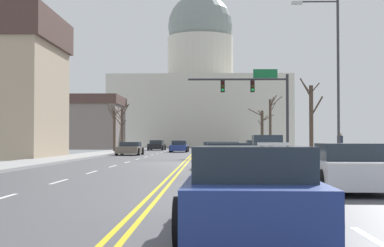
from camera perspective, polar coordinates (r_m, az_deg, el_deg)
name	(u,v)px	position (r m, az deg, el deg)	size (l,w,h in m)	color
ground	(184,163)	(31.83, -0.78, -4.03)	(20.00, 180.00, 0.20)	#4C4C51
signal_gantry	(259,94)	(44.65, 6.79, 2.98)	(7.91, 0.41, 6.76)	#28282D
street_lamp_right	(332,66)	(30.81, 13.98, 5.68)	(2.49, 0.24, 8.68)	#333338
capitol_building	(200,93)	(115.54, 0.84, 3.12)	(35.06, 21.80, 33.66)	beige
sedan_near_00	(257,150)	(41.32, 6.63, -2.64)	(2.16, 4.49, 1.31)	silver
pickup_truck_near_01	(268,150)	(35.05, 7.68, -2.64)	(2.25, 5.82, 1.64)	silver
sedan_near_02	(221,155)	(27.41, 2.99, -3.24)	(2.22, 4.57, 1.25)	silver
sedan_near_03	(228,161)	(20.43, 3.64, -3.78)	(2.00, 4.32, 1.23)	#6B6056
sedan_near_04	(350,169)	(15.32, 15.66, -4.44)	(2.19, 4.28, 1.26)	silver
sedan_near_05	(250,192)	(8.36, 5.89, -6.89)	(2.12, 4.32, 1.26)	navy
sedan_oncoming_00	(130,149)	(49.67, -6.28, -2.55)	(2.15, 4.36, 1.15)	#6B6056
sedan_oncoming_01	(179,147)	(61.15, -1.30, -2.36)	(2.03, 4.67, 1.24)	navy
sedan_oncoming_02	(157,145)	(72.28, -3.58, -2.23)	(2.15, 4.64, 1.28)	black
flank_building_00	(86,122)	(81.67, -10.62, 0.11)	(10.15, 10.21, 7.52)	slate
bare_tree_00	(311,118)	(39.94, 11.96, 0.55)	(1.94, 1.89, 5.58)	#423328
bare_tree_01	(122,127)	(65.59, -7.10, -0.35)	(1.80, 1.95, 5.40)	#423328
bare_tree_02	(262,129)	(71.62, 7.08, -0.51)	(3.23, 0.80, 5.13)	#423328
bare_tree_03	(114,127)	(60.14, -7.85, -0.30)	(2.53, 3.04, 5.23)	#423328
bare_tree_04	(271,123)	(59.70, 7.94, 0.08)	(1.43, 2.02, 5.91)	#423328
pedestrian_00	(340,145)	(33.71, 14.73, -2.07)	(0.35, 0.34, 1.66)	#4C4238
bicycle_parked	(318,154)	(33.97, 12.65, -3.06)	(0.12, 1.77, 0.85)	black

